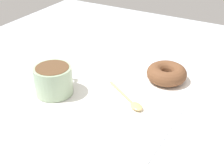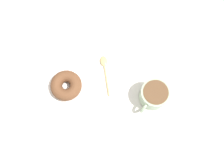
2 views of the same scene
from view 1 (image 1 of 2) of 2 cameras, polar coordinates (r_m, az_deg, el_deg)
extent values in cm
cube|color=#B2BCC6|center=(76.89, 1.49, -2.16)|extent=(120.00, 120.00, 2.00)
cube|color=white|center=(76.36, 0.00, -1.38)|extent=(35.85, 35.85, 0.30)
cylinder|color=#9EB793|center=(75.24, -10.64, 0.66)|extent=(9.04, 9.04, 6.83)
cylinder|color=brown|center=(73.70, -10.88, 2.82)|extent=(7.84, 7.84, 0.60)
torus|color=#9EB793|center=(78.94, -8.96, 2.36)|extent=(4.81, 1.73, 4.72)
torus|color=brown|center=(81.13, 9.96, 1.91)|extent=(10.30, 10.30, 3.87)
ellipsoid|color=#D8B772|center=(70.27, 4.48, -4.10)|extent=(3.97, 4.33, 0.90)
cylinder|color=#D8B772|center=(75.18, 1.77, -1.58)|extent=(6.60, 9.81, 0.56)
camera|label=2|loc=(0.94, -7.67, 55.91)|focal=40.00mm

